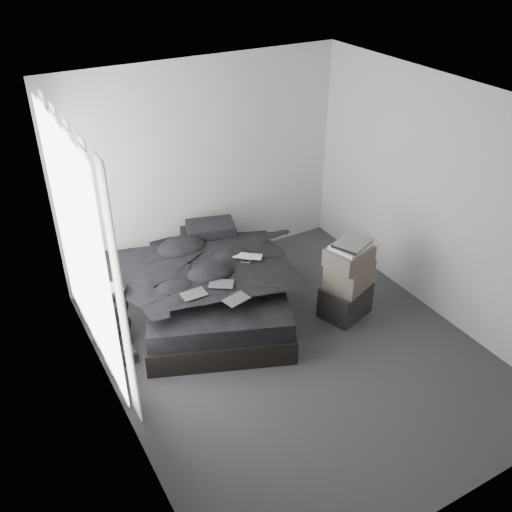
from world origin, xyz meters
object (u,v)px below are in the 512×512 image
bed (216,302)px  laptop (247,253)px  side_stand (112,315)px  box_lower (345,300)px

bed → laptop: (0.36, -0.09, 0.59)m
bed → laptop: size_ratio=6.24×
side_stand → box_lower: (2.42, -0.82, -0.15)m
side_stand → laptop: bearing=-6.2°
laptop → side_stand: bearing=-146.4°
bed → side_stand: side_stand is taller
side_stand → box_lower: side_stand is taller
bed → laptop: laptop is taller
laptop → bed: bearing=-154.5°
bed → box_lower: box_lower is taller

